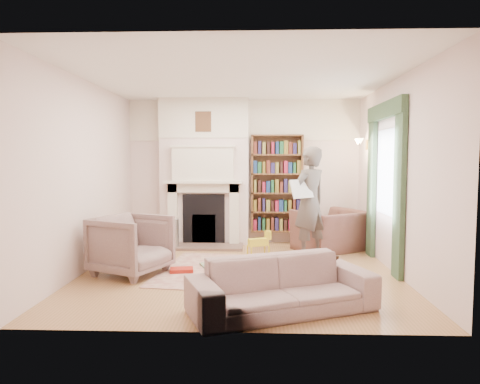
{
  "coord_description": "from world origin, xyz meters",
  "views": [
    {
      "loc": [
        0.23,
        -6.19,
        1.64
      ],
      "look_at": [
        0.0,
        0.25,
        1.15
      ],
      "focal_mm": 32.0,
      "sensor_mm": 36.0,
      "label": 1
    }
  ],
  "objects_px": {
    "sofa": "(282,285)",
    "coffee_table": "(305,272)",
    "armchair_reading": "(330,231)",
    "rocking_horse": "(258,245)",
    "paraffin_heater": "(172,234)",
    "man_reading": "(309,203)",
    "bookcase": "(277,183)",
    "armchair_left": "(132,245)"
  },
  "relations": [
    {
      "from": "sofa",
      "to": "coffee_table",
      "type": "xyz_separation_m",
      "value": [
        0.33,
        0.8,
        -0.07
      ]
    },
    {
      "from": "armchair_reading",
      "to": "rocking_horse",
      "type": "distance_m",
      "value": 1.48
    },
    {
      "from": "paraffin_heater",
      "to": "rocking_horse",
      "type": "relative_size",
      "value": 1.05
    },
    {
      "from": "armchair_reading",
      "to": "coffee_table",
      "type": "height_order",
      "value": "armchair_reading"
    },
    {
      "from": "man_reading",
      "to": "rocking_horse",
      "type": "relative_size",
      "value": 3.54
    },
    {
      "from": "bookcase",
      "to": "sofa",
      "type": "relative_size",
      "value": 0.93
    },
    {
      "from": "armchair_reading",
      "to": "armchair_left",
      "type": "distance_m",
      "value": 3.53
    },
    {
      "from": "armchair_left",
      "to": "rocking_horse",
      "type": "height_order",
      "value": "armchair_left"
    },
    {
      "from": "bookcase",
      "to": "coffee_table",
      "type": "bearing_deg",
      "value": -86.06
    },
    {
      "from": "sofa",
      "to": "coffee_table",
      "type": "relative_size",
      "value": 2.84
    },
    {
      "from": "armchair_reading",
      "to": "armchair_left",
      "type": "relative_size",
      "value": 1.2
    },
    {
      "from": "paraffin_heater",
      "to": "rocking_horse",
      "type": "distance_m",
      "value": 1.75
    },
    {
      "from": "sofa",
      "to": "paraffin_heater",
      "type": "xyz_separation_m",
      "value": [
        -1.82,
        3.2,
        -0.02
      ]
    },
    {
      "from": "paraffin_heater",
      "to": "sofa",
      "type": "bearing_deg",
      "value": -60.4
    },
    {
      "from": "man_reading",
      "to": "coffee_table",
      "type": "xyz_separation_m",
      "value": [
        -0.27,
        -1.73,
        -0.7
      ]
    },
    {
      "from": "armchair_left",
      "to": "coffee_table",
      "type": "xyz_separation_m",
      "value": [
        2.39,
        -0.65,
        -0.2
      ]
    },
    {
      "from": "sofa",
      "to": "coffee_table",
      "type": "height_order",
      "value": "sofa"
    },
    {
      "from": "bookcase",
      "to": "man_reading",
      "type": "bearing_deg",
      "value": -69.49
    },
    {
      "from": "man_reading",
      "to": "coffee_table",
      "type": "bearing_deg",
      "value": 42.34
    },
    {
      "from": "bookcase",
      "to": "rocking_horse",
      "type": "distance_m",
      "value": 1.7
    },
    {
      "from": "armchair_reading",
      "to": "rocking_horse",
      "type": "relative_size",
      "value": 2.14
    },
    {
      "from": "armchair_reading",
      "to": "paraffin_heater",
      "type": "xyz_separation_m",
      "value": [
        -2.86,
        0.07,
        -0.09
      ]
    },
    {
      "from": "bookcase",
      "to": "armchair_reading",
      "type": "relative_size",
      "value": 1.65
    },
    {
      "from": "coffee_table",
      "to": "paraffin_heater",
      "type": "xyz_separation_m",
      "value": [
        -2.15,
        2.4,
        0.05
      ]
    },
    {
      "from": "rocking_horse",
      "to": "paraffin_heater",
      "type": "bearing_deg",
      "value": 130.28
    },
    {
      "from": "armchair_reading",
      "to": "sofa",
      "type": "xyz_separation_m",
      "value": [
        -1.05,
        -3.13,
        -0.07
      ]
    },
    {
      "from": "coffee_table",
      "to": "rocking_horse",
      "type": "xyz_separation_m",
      "value": [
        -0.58,
        1.63,
        0.01
      ]
    },
    {
      "from": "armchair_left",
      "to": "bookcase",
      "type": "bearing_deg",
      "value": -18.49
    },
    {
      "from": "armchair_left",
      "to": "rocking_horse",
      "type": "bearing_deg",
      "value": -37.17
    },
    {
      "from": "armchair_reading",
      "to": "paraffin_heater",
      "type": "relative_size",
      "value": 2.04
    },
    {
      "from": "rocking_horse",
      "to": "coffee_table",
      "type": "bearing_deg",
      "value": -94.18
    },
    {
      "from": "coffee_table",
      "to": "paraffin_heater",
      "type": "distance_m",
      "value": 3.22
    },
    {
      "from": "bookcase",
      "to": "man_reading",
      "type": "distance_m",
      "value": 1.37
    },
    {
      "from": "coffee_table",
      "to": "paraffin_heater",
      "type": "bearing_deg",
      "value": 108.92
    },
    {
      "from": "paraffin_heater",
      "to": "bookcase",
      "type": "bearing_deg",
      "value": 17.0
    },
    {
      "from": "armchair_reading",
      "to": "armchair_left",
      "type": "bearing_deg",
      "value": -3.69
    },
    {
      "from": "sofa",
      "to": "rocking_horse",
      "type": "height_order",
      "value": "sofa"
    },
    {
      "from": "man_reading",
      "to": "coffee_table",
      "type": "height_order",
      "value": "man_reading"
    },
    {
      "from": "sofa",
      "to": "man_reading",
      "type": "bearing_deg",
      "value": 54.56
    },
    {
      "from": "sofa",
      "to": "paraffin_heater",
      "type": "height_order",
      "value": "sofa"
    },
    {
      "from": "man_reading",
      "to": "rocking_horse",
      "type": "height_order",
      "value": "man_reading"
    },
    {
      "from": "armchair_left",
      "to": "paraffin_heater",
      "type": "bearing_deg",
      "value": 16.6
    }
  ]
}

